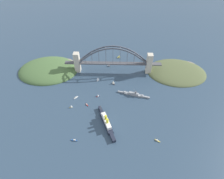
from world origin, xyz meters
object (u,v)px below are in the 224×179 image
Objects in this scene: small_boat_6 at (76,98)px; small_boat_4 at (71,106)px; seaplane_second_in_formation at (119,57)px; small_boat_0 at (74,140)px; small_boat_5 at (98,95)px; seaplane_taxiing_near_bridge at (109,65)px; naval_cruiser at (134,94)px; small_boat_7 at (113,82)px; harbor_arch_bridge at (113,62)px; small_boat_3 at (87,105)px; small_boat_1 at (157,141)px; ocean_liner at (106,122)px; small_boat_2 at (98,79)px.

small_boat_4 is at bearing 80.79° from small_boat_6.
small_boat_4 is at bearing 63.09° from seaplane_second_in_formation.
small_boat_5 is at bearing -105.94° from small_boat_0.
small_boat_5 is (45.74, 159.54, 1.35)m from seaplane_second_in_formation.
seaplane_taxiing_near_bridge is at bearing -118.79° from small_boat_6.
naval_cruiser reaches higher than small_boat_7.
naval_cruiser reaches higher than small_boat_4.
small_boat_0 is 1.66× the size of small_boat_5.
small_boat_3 is at bearing 66.61° from harbor_arch_bridge.
small_boat_7 is at bearing 83.69° from seaplane_second_in_formation.
small_boat_7 is (-81.32, -50.90, 3.51)m from small_boat_6.
seaplane_taxiing_near_bridge is 0.90× the size of small_boat_6.
small_boat_3 is at bearing 142.68° from small_boat_6.
seaplane_second_in_formation is 284.35m from small_boat_0.
seaplane_second_in_formation is 115.56m from small_boat_7.
small_boat_0 is 147.88m from small_boat_1.
naval_cruiser is at bearing 119.28° from harbor_arch_bridge.
small_boat_6 reaches higher than small_boat_3.
ocean_liner is at bearing 106.76° from small_boat_5.
seaplane_second_in_formation is (-22.92, -235.31, -3.95)m from ocean_liner.
ocean_liner is 67.35m from small_boat_0.
seaplane_second_in_formation is (34.29, -153.42, -0.84)m from naval_cruiser.
seaplane_taxiing_near_bridge is 246.97m from small_boat_1.
harbor_arch_bridge is 25.25× the size of small_boat_1.
small_boat_4 is at bearing 61.97° from small_boat_2.
small_boat_5 is 0.73× the size of small_boat_7.
small_boat_3 is 89.85m from small_boat_7.
naval_cruiser reaches higher than small_boat_6.
ocean_liner is 8.67× the size of small_boat_6.
seaplane_taxiing_near_bridge is 67.27m from small_boat_2.
small_boat_4 is at bearing -24.09° from small_boat_1.
small_boat_2 reaches higher than small_boat_0.
harbor_arch_bridge is 37.54m from seaplane_taxiing_near_bridge.
small_boat_6 is 96.01m from small_boat_7.
ocean_liner is 236.46m from seaplane_second_in_formation.
small_boat_1 is (-35.29, 116.19, -2.04)m from naval_cruiser.
small_boat_4 reaches higher than small_boat_1.
small_boat_6 is at bearing -81.67° from small_boat_0.
small_boat_3 is 32.80m from small_boat_4.
harbor_arch_bridge is 27.84× the size of seaplane_taxiing_near_bridge.
seaplane_second_in_formation is 190.56m from small_boat_6.
small_boat_0 is 1.44× the size of small_boat_3.
small_boat_5 is (-32.51, -113.83, 2.50)m from small_boat_0.
small_boat_5 reaches higher than small_boat_4.
small_boat_5 is at bearing 71.73° from harbor_arch_bridge.
ocean_liner is 10.01× the size of small_boat_3.
small_boat_1 is 184.31m from small_boat_4.
small_boat_0 is 81.63m from small_boat_4.
ocean_liner is (8.11, 169.48, -22.43)m from harbor_arch_bridge.
ocean_liner is 99.94m from naval_cruiser.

